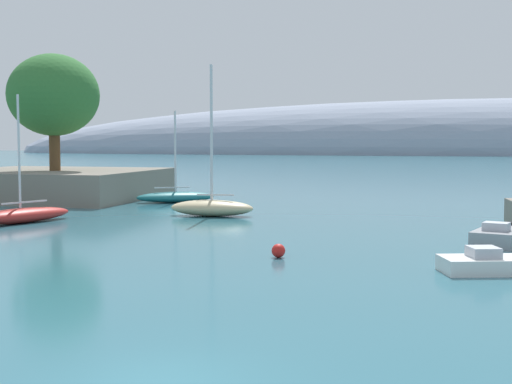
# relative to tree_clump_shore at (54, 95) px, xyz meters

# --- Properties ---
(water) EXTENTS (600.00, 600.00, 0.00)m
(water) POSITION_rel_tree_clump_shore_xyz_m (26.43, -40.31, -8.90)
(water) COLOR #2D6675
(water) RESTS_ON ground
(shore_outcrop) EXTENTS (17.30, 15.57, 2.49)m
(shore_outcrop) POSITION_rel_tree_clump_shore_xyz_m (-1.07, 1.23, -7.66)
(shore_outcrop) COLOR gray
(shore_outcrop) RESTS_ON ground
(tree_clump_shore) EXTENTS (7.73, 7.73, 9.93)m
(tree_clump_shore) POSITION_rel_tree_clump_shore_xyz_m (0.00, 0.00, 0.00)
(tree_clump_shore) COLOR brown
(tree_clump_shore) RESTS_ON shore_outcrop
(distant_ridge) EXTENTS (387.28, 59.32, 40.02)m
(distant_ridge) POSITION_rel_tree_clump_shore_xyz_m (52.45, 211.80, -8.90)
(distant_ridge) COLOR #8E99AD
(distant_ridge) RESTS_ON ground
(sailboat_red_near_shore) EXTENTS (4.23, 7.36, 7.87)m
(sailboat_red_near_shore) POSITION_rel_tree_clump_shore_xyz_m (7.07, -15.91, -8.40)
(sailboat_red_near_shore) COLOR red
(sailboat_red_near_shore) RESTS_ON water
(sailboat_sand_mid_mooring) EXTENTS (5.79, 2.64, 10.09)m
(sailboat_sand_mid_mooring) POSITION_rel_tree_clump_shore_xyz_m (17.18, -9.11, -8.25)
(sailboat_sand_mid_mooring) COLOR #C6B284
(sailboat_sand_mid_mooring) RESTS_ON water
(sailboat_teal_outer_mooring) EXTENTS (6.55, 5.07, 7.48)m
(sailboat_teal_outer_mooring) POSITION_rel_tree_clump_shore_xyz_m (11.02, -0.03, -8.40)
(sailboat_teal_outer_mooring) COLOR #1E6B70
(sailboat_teal_outer_mooring) RESTS_ON water
(motorboat_grey_foreground) EXTENTS (2.95, 4.42, 1.16)m
(motorboat_grey_foreground) POSITION_rel_tree_clump_shore_xyz_m (34.83, -17.93, -8.48)
(motorboat_grey_foreground) COLOR gray
(motorboat_grey_foreground) RESTS_ON water
(motorboat_white_alongside_breakwater) EXTENTS (5.07, 3.18, 1.00)m
(motorboat_white_alongside_breakwater) POSITION_rel_tree_clump_shore_xyz_m (34.32, -25.49, -8.55)
(motorboat_white_alongside_breakwater) COLOR white
(motorboat_white_alongside_breakwater) RESTS_ON water
(mooring_buoy_red) EXTENTS (0.60, 0.60, 0.60)m
(mooring_buoy_red) POSITION_rel_tree_clump_shore_xyz_m (25.31, -24.28, -8.60)
(mooring_buoy_red) COLOR red
(mooring_buoy_red) RESTS_ON water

